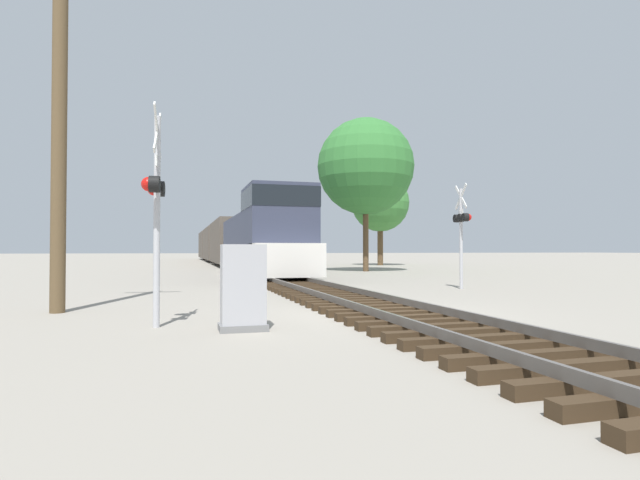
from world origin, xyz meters
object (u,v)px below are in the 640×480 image
Objects in this scene: freight_train at (224,244)px; tree_far_right at (366,167)px; utility_pole at (60,90)px; crossing_signal_far at (462,223)px; crossing_signal_near at (156,197)px; tree_mid_background at (380,203)px; relay_cabinet at (243,288)px.

freight_train is 20.98m from tree_far_right.
crossing_signal_far is at bearing 15.95° from utility_pole.
crossing_signal_near is 12.24m from crossing_signal_far.
crossing_signal_far is at bearing -106.60° from tree_mid_background.
utility_pole is 1.18× the size of tree_mid_background.
utility_pole is 36.67m from tree_mid_background.
tree_far_right reaches higher than freight_train.
crossing_signal_far reaches higher than relay_cabinet.
utility_pole reaches higher than crossing_signal_near.
utility_pole reaches higher than tree_mid_background.
crossing_signal_near is 0.48× the size of tree_mid_background.
crossing_signal_near reaches higher than relay_cabinet.
crossing_signal_near is 2.37m from relay_cabinet.
crossing_signal_far is (10.39, 6.45, -0.00)m from crossing_signal_near.
tree_far_right reaches higher than crossing_signal_near.
freight_train is at bearing 85.51° from relay_cabinet.
utility_pole is (-12.62, -3.61, 2.69)m from crossing_signal_far.
freight_train reaches higher than crossing_signal_far.
tree_far_right is at bearing -116.83° from tree_mid_background.
freight_train is 14.94× the size of crossing_signal_near.
relay_cabinet is 0.15× the size of tree_far_right.
utility_pole reaches higher than relay_cabinet.
freight_train is 5.99× the size of tree_far_right.
freight_train is 40.48m from crossing_signal_near.
tree_far_right reaches higher than crossing_signal_far.
tree_mid_background reaches higher than relay_cabinet.
tree_far_right reaches higher than tree_mid_background.
utility_pole reaches higher than crossing_signal_far.
relay_cabinet is (-8.87, -7.23, -1.65)m from crossing_signal_far.
crossing_signal_far is (5.65, -33.75, 0.39)m from freight_train.
tree_far_right is 13.38m from tree_mid_background.
tree_far_right is (12.35, 21.29, 4.56)m from crossing_signal_near.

